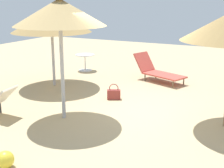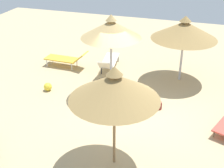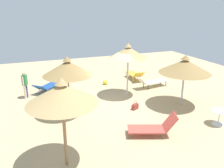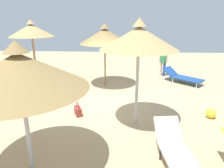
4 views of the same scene
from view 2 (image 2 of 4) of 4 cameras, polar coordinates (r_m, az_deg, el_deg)
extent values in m
cube|color=tan|center=(10.35, 2.99, -6.29)|extent=(24.00, 24.00, 0.10)
cylinder|color=olive|center=(7.90, 0.41, -7.90)|extent=(0.07, 0.07, 2.22)
cone|color=#997A47|center=(7.30, 0.44, -0.58)|extent=(2.22, 2.22, 0.65)
cone|color=#997A47|center=(7.11, 0.45, 2.46)|extent=(0.40, 0.40, 0.22)
cylinder|color=#B2B2B7|center=(11.11, -0.16, 3.80)|extent=(0.09, 0.09, 2.48)
cone|color=tan|center=(10.67, -0.17, 9.99)|extent=(2.09, 2.09, 0.60)
cone|color=tan|center=(10.56, -0.17, 12.07)|extent=(0.38, 0.38, 0.22)
cylinder|color=#B2B2B7|center=(12.60, 12.62, 5.18)|extent=(0.09, 0.09, 2.14)
cone|color=#997A47|center=(12.26, 13.11, 9.57)|extent=(2.53, 2.53, 0.68)
cone|color=#997A47|center=(12.14, 13.32, 11.54)|extent=(0.46, 0.46, 0.22)
cube|color=gold|center=(14.02, -9.19, 4.59)|extent=(0.67, 1.48, 0.05)
cylinder|color=silver|center=(14.17, -11.83, 3.80)|extent=(0.04, 0.04, 0.32)
cylinder|color=silver|center=(14.59, -10.78, 4.58)|extent=(0.04, 0.04, 0.32)
cylinder|color=silver|center=(13.61, -7.37, 3.16)|extent=(0.04, 0.04, 0.32)
cylinder|color=silver|center=(14.04, -6.42, 3.99)|extent=(0.04, 0.04, 0.32)
cube|color=gold|center=(13.53, -5.68, 4.96)|extent=(0.64, 0.50, 0.42)
cube|color=silver|center=(13.69, -0.35, 4.38)|extent=(1.75, 0.80, 0.05)
cylinder|color=#2D2D33|center=(14.44, -0.79, 4.84)|extent=(0.04, 0.04, 0.32)
cylinder|color=#2D2D33|center=(14.36, 1.13, 4.71)|extent=(0.04, 0.04, 0.32)
cylinder|color=#2D2D33|center=(13.17, -1.96, 2.53)|extent=(0.04, 0.04, 0.32)
cylinder|color=#2D2D33|center=(13.08, 0.13, 2.38)|extent=(0.04, 0.04, 0.32)
cube|color=silver|center=(12.65, -1.23, 3.49)|extent=(0.53, 0.63, 0.43)
cylinder|color=brown|center=(9.83, 18.09, -8.60)|extent=(0.04, 0.04, 0.24)
cube|color=maroon|center=(10.87, 8.38, -3.61)|extent=(0.41, 0.32, 0.27)
torus|color=maroon|center=(10.78, 8.45, -2.76)|extent=(0.25, 0.14, 0.27)
sphere|color=yellow|center=(12.07, -11.65, -0.50)|extent=(0.31, 0.31, 0.31)
camera|label=1|loc=(10.87, -39.76, 5.76)|focal=50.80mm
camera|label=3|loc=(9.30, 78.79, 0.21)|focal=37.65mm
camera|label=4|loc=(15.60, 7.71, 17.14)|focal=32.46mm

